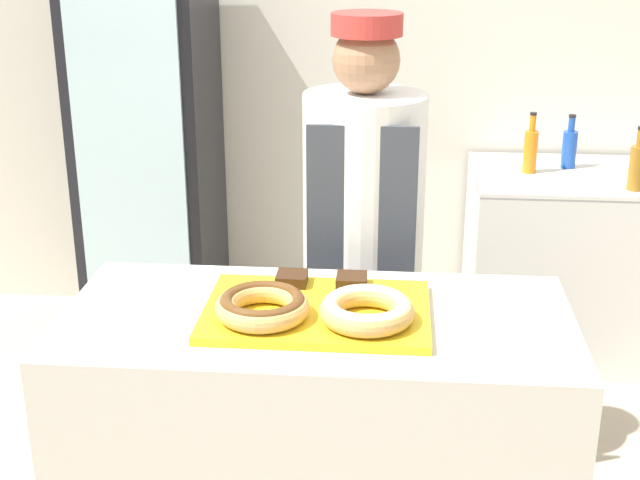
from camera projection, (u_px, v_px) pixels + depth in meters
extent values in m
cube|color=silver|center=(357.00, 46.00, 4.24)|extent=(8.00, 0.06, 2.70)
cube|color=beige|center=(317.00, 463.00, 2.56)|extent=(1.38, 0.66, 0.94)
cube|color=yellow|center=(317.00, 312.00, 2.39)|extent=(0.60, 0.42, 0.02)
torus|color=tan|center=(262.00, 307.00, 2.32)|extent=(0.25, 0.25, 0.06)
torus|color=brown|center=(262.00, 302.00, 2.31)|extent=(0.23, 0.23, 0.04)
torus|color=tan|center=(367.00, 311.00, 2.29)|extent=(0.25, 0.25, 0.06)
torus|color=white|center=(367.00, 305.00, 2.29)|extent=(0.23, 0.23, 0.04)
cube|color=#382111|center=(292.00, 279.00, 2.53)|extent=(0.09, 0.09, 0.03)
cube|color=#382111|center=(352.00, 281.00, 2.52)|extent=(0.09, 0.09, 0.03)
cylinder|color=#4C4C51|center=(361.00, 370.00, 3.21)|extent=(0.29, 0.29, 0.80)
cylinder|color=white|center=(364.00, 184.00, 2.97)|extent=(0.41, 0.41, 0.60)
cube|color=#383D47|center=(360.00, 314.00, 2.93)|extent=(0.35, 0.02, 1.26)
sphere|color=#936B4C|center=(366.00, 60.00, 2.82)|extent=(0.22, 0.22, 0.22)
cylinder|color=#B2332D|center=(367.00, 24.00, 2.78)|extent=(0.23, 0.23, 0.07)
cube|color=black|center=(150.00, 153.00, 4.09)|extent=(0.57, 0.60, 1.81)
cube|color=silver|center=(130.00, 164.00, 3.79)|extent=(0.47, 0.02, 1.45)
cube|color=silver|center=(570.00, 263.00, 4.10)|extent=(0.93, 0.68, 0.86)
cube|color=gray|center=(579.00, 178.00, 3.96)|extent=(0.93, 0.68, 0.01)
cylinder|color=orange|center=(530.00, 152.00, 3.94)|extent=(0.06, 0.06, 0.19)
cylinder|color=orange|center=(533.00, 123.00, 3.90)|extent=(0.03, 0.03, 0.07)
cylinder|color=black|center=(534.00, 114.00, 3.88)|extent=(0.03, 0.03, 0.01)
cylinder|color=#99661E|center=(637.00, 168.00, 3.70)|extent=(0.07, 0.07, 0.19)
cylinder|color=#1E4CB2|center=(569.00, 150.00, 4.02)|extent=(0.07, 0.07, 0.17)
cylinder|color=#1E4CB2|center=(572.00, 124.00, 3.98)|extent=(0.03, 0.03, 0.06)
cylinder|color=black|center=(573.00, 116.00, 3.97)|extent=(0.03, 0.03, 0.01)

